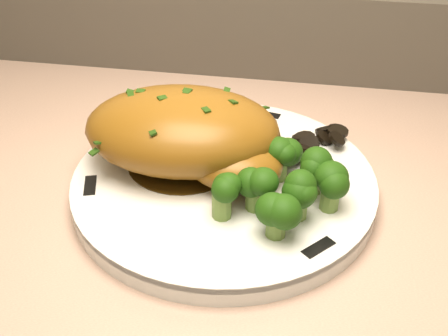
# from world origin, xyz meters

# --- Properties ---
(plate) EXTENTS (0.32, 0.32, 0.02)m
(plate) POSITION_xyz_m (-0.21, 1.72, 0.89)
(plate) COLOR white
(plate) RESTS_ON counter
(rim_accent_0) EXTENTS (0.03, 0.02, 0.00)m
(rim_accent_0) POSITION_xyz_m (-0.18, 1.85, 0.91)
(rim_accent_0) COLOR black
(rim_accent_0) RESTS_ON plate
(rim_accent_1) EXTENTS (0.02, 0.03, 0.00)m
(rim_accent_1) POSITION_xyz_m (-0.33, 1.68, 0.91)
(rim_accent_1) COLOR black
(rim_accent_1) RESTS_ON plate
(rim_accent_2) EXTENTS (0.03, 0.03, 0.00)m
(rim_accent_2) POSITION_xyz_m (-0.11, 1.63, 0.91)
(rim_accent_2) COLOR black
(rim_accent_2) RESTS_ON plate
(gravy_pool) EXTENTS (0.12, 0.12, 0.00)m
(gravy_pool) POSITION_xyz_m (-0.25, 1.73, 0.91)
(gravy_pool) COLOR #342209
(gravy_pool) RESTS_ON plate
(chicken_breast) EXTENTS (0.21, 0.14, 0.08)m
(chicken_breast) POSITION_xyz_m (-0.25, 1.73, 0.94)
(chicken_breast) COLOR #975F1A
(chicken_breast) RESTS_ON plate
(mushroom_pile) EXTENTS (0.10, 0.08, 0.03)m
(mushroom_pile) POSITION_xyz_m (-0.15, 1.78, 0.91)
(mushroom_pile) COLOR black
(mushroom_pile) RESTS_ON plate
(broccoli_florets) EXTENTS (0.12, 0.11, 0.04)m
(broccoli_florets) POSITION_xyz_m (-0.15, 1.68, 0.93)
(broccoli_florets) COLOR olive
(broccoli_florets) RESTS_ON plate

